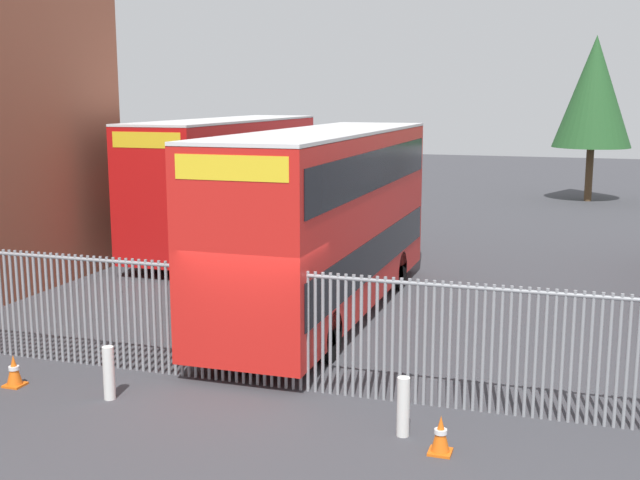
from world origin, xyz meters
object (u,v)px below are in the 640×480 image
Objects in this scene: bollard_center_front at (403,407)px; traffic_cone_mid_forecourt at (14,371)px; bollard_near_left at (109,373)px; double_decker_bus_near_gate at (326,215)px; traffic_cone_by_gate at (441,435)px; double_decker_bus_behind_fence_right at (229,178)px.

bollard_center_front is 7.19m from traffic_cone_mid_forecourt.
bollard_near_left and bollard_center_front have the same top height.
bollard_center_front reaches higher than traffic_cone_mid_forecourt.
bollard_near_left is 1.61× the size of traffic_cone_mid_forecourt.
double_decker_bus_near_gate reaches higher than traffic_cone_by_gate.
double_decker_bus_near_gate reaches higher than bollard_center_front.
bollard_center_front is (3.29, -6.38, -1.95)m from double_decker_bus_near_gate.
double_decker_bus_behind_fence_right is 11.38× the size of bollard_center_front.
double_decker_bus_near_gate reaches higher than traffic_cone_mid_forecourt.
double_decker_bus_behind_fence_right is 13.85m from traffic_cone_mid_forecourt.
traffic_cone_by_gate is 7.86m from traffic_cone_mid_forecourt.
traffic_cone_by_gate is (5.85, -0.34, -0.19)m from bollard_near_left.
double_decker_bus_near_gate is at bearing 117.27° from bollard_center_front.
traffic_cone_by_gate is at bearing -59.92° from double_decker_bus_near_gate.
bollard_near_left is at bearing -0.30° from traffic_cone_mid_forecourt.
bollard_center_front is at bearing -56.08° from double_decker_bus_behind_fence_right.
bollard_center_front reaches higher than traffic_cone_by_gate.
bollard_near_left is at bearing -74.08° from double_decker_bus_behind_fence_right.
double_decker_bus_behind_fence_right is at bearing 105.92° from bollard_near_left.
bollard_near_left is at bearing -178.96° from bollard_center_front.
double_decker_bus_near_gate is at bearing 58.85° from traffic_cone_mid_forecourt.
traffic_cone_by_gate is (9.72, -13.91, -2.13)m from double_decker_bus_behind_fence_right.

